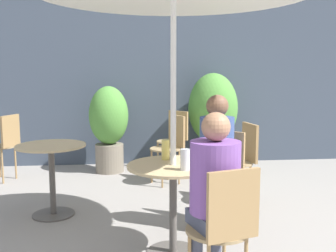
{
  "coord_description": "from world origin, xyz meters",
  "views": [
    {
      "loc": [
        -0.39,
        -2.82,
        1.44
      ],
      "look_at": [
        -0.05,
        0.55,
        0.98
      ],
      "focal_mm": 42.0,
      "sensor_mm": 36.0,
      "label": 1
    }
  ],
  "objects_px": {
    "seated_person_0": "(214,188)",
    "potted_plant_0": "(109,124)",
    "cafe_table_near": "(173,188)",
    "potted_plant_1": "(213,112)",
    "bistro_chair_1": "(223,168)",
    "beer_glass_0": "(166,150)",
    "bistro_chair_3": "(174,135)",
    "bistro_chair_2": "(171,142)",
    "bistro_chair_0": "(225,223)",
    "beer_glass_1": "(185,160)",
    "bistro_chair_5": "(5,141)",
    "cafe_table_far": "(52,164)",
    "seated_person_1": "(216,149)",
    "bistro_chair_4": "(242,155)"
  },
  "relations": [
    {
      "from": "bistro_chair_2",
      "to": "bistro_chair_5",
      "type": "xyz_separation_m",
      "value": [
        -2.18,
        0.31,
        0.0
      ]
    },
    {
      "from": "bistro_chair_2",
      "to": "beer_glass_0",
      "type": "bearing_deg",
      "value": -35.43
    },
    {
      "from": "bistro_chair_3",
      "to": "beer_glass_0",
      "type": "height_order",
      "value": "beer_glass_0"
    },
    {
      "from": "bistro_chair_2",
      "to": "potted_plant_0",
      "type": "xyz_separation_m",
      "value": [
        -0.83,
        0.67,
        0.16
      ]
    },
    {
      "from": "cafe_table_near",
      "to": "bistro_chair_4",
      "type": "xyz_separation_m",
      "value": [
        0.89,
        1.15,
        0.0
      ]
    },
    {
      "from": "bistro_chair_3",
      "to": "seated_person_0",
      "type": "height_order",
      "value": "seated_person_0"
    },
    {
      "from": "seated_person_1",
      "to": "potted_plant_1",
      "type": "xyz_separation_m",
      "value": [
        0.49,
        2.37,
        0.11
      ]
    },
    {
      "from": "bistro_chair_5",
      "to": "seated_person_0",
      "type": "distance_m",
      "value": 3.68
    },
    {
      "from": "cafe_table_far",
      "to": "bistro_chair_3",
      "type": "relative_size",
      "value": 0.82
    },
    {
      "from": "cafe_table_far",
      "to": "bistro_chair_3",
      "type": "bearing_deg",
      "value": 48.67
    },
    {
      "from": "bistro_chair_1",
      "to": "potted_plant_0",
      "type": "relative_size",
      "value": 0.71
    },
    {
      "from": "bistro_chair_0",
      "to": "beer_glass_1",
      "type": "height_order",
      "value": "bistro_chair_0"
    },
    {
      "from": "seated_person_0",
      "to": "beer_glass_1",
      "type": "height_order",
      "value": "seated_person_0"
    },
    {
      "from": "bistro_chair_0",
      "to": "bistro_chair_2",
      "type": "relative_size",
      "value": 1.0
    },
    {
      "from": "bistro_chair_0",
      "to": "cafe_table_near",
      "type": "bearing_deg",
      "value": -90.0
    },
    {
      "from": "bistro_chair_3",
      "to": "potted_plant_0",
      "type": "xyz_separation_m",
      "value": [
        -0.94,
        0.11,
        0.16
      ]
    },
    {
      "from": "bistro_chair_5",
      "to": "bistro_chair_4",
      "type": "bearing_deg",
      "value": 90.0
    },
    {
      "from": "cafe_table_far",
      "to": "beer_glass_0",
      "type": "xyz_separation_m",
      "value": [
        1.07,
        -0.79,
        0.28
      ]
    },
    {
      "from": "bistro_chair_2",
      "to": "bistro_chair_3",
      "type": "relative_size",
      "value": 1.0
    },
    {
      "from": "seated_person_1",
      "to": "potted_plant_1",
      "type": "distance_m",
      "value": 2.42
    },
    {
      "from": "cafe_table_near",
      "to": "beer_glass_1",
      "type": "distance_m",
      "value": 0.33
    },
    {
      "from": "cafe_table_near",
      "to": "bistro_chair_1",
      "type": "relative_size",
      "value": 0.82
    },
    {
      "from": "bistro_chair_2",
      "to": "beer_glass_0",
      "type": "xyz_separation_m",
      "value": [
        -0.25,
        -1.86,
        0.27
      ]
    },
    {
      "from": "bistro_chair_1",
      "to": "bistro_chair_2",
      "type": "height_order",
      "value": "same"
    },
    {
      "from": "cafe_table_near",
      "to": "potted_plant_1",
      "type": "height_order",
      "value": "potted_plant_1"
    },
    {
      "from": "bistro_chair_2",
      "to": "seated_person_1",
      "type": "bearing_deg",
      "value": -19.22
    },
    {
      "from": "bistro_chair_4",
      "to": "potted_plant_0",
      "type": "relative_size",
      "value": 0.71
    },
    {
      "from": "cafe_table_near",
      "to": "beer_glass_1",
      "type": "relative_size",
      "value": 4.63
    },
    {
      "from": "beer_glass_0",
      "to": "bistro_chair_0",
      "type": "bearing_deg",
      "value": -74.12
    },
    {
      "from": "bistro_chair_3",
      "to": "seated_person_0",
      "type": "bearing_deg",
      "value": -47.31
    },
    {
      "from": "bistro_chair_5",
      "to": "potted_plant_1",
      "type": "xyz_separation_m",
      "value": [
        2.9,
        0.48,
        0.31
      ]
    },
    {
      "from": "cafe_table_far",
      "to": "bistro_chair_4",
      "type": "height_order",
      "value": "bistro_chair_4"
    },
    {
      "from": "bistro_chair_4",
      "to": "bistro_chair_5",
      "type": "relative_size",
      "value": 1.0
    },
    {
      "from": "bistro_chair_3",
      "to": "bistro_chair_5",
      "type": "bearing_deg",
      "value": -128.74
    },
    {
      "from": "cafe_table_far",
      "to": "beer_glass_1",
      "type": "relative_size",
      "value": 4.63
    },
    {
      "from": "bistro_chair_0",
      "to": "beer_glass_0",
      "type": "xyz_separation_m",
      "value": [
        -0.27,
        0.94,
        0.27
      ]
    },
    {
      "from": "bistro_chair_5",
      "to": "beer_glass_0",
      "type": "height_order",
      "value": "beer_glass_0"
    },
    {
      "from": "beer_glass_0",
      "to": "seated_person_0",
      "type": "bearing_deg",
      "value": -74.25
    },
    {
      "from": "beer_glass_1",
      "to": "potted_plant_0",
      "type": "xyz_separation_m",
      "value": [
        -0.69,
        2.89,
        -0.1
      ]
    },
    {
      "from": "cafe_table_near",
      "to": "bistro_chair_1",
      "type": "height_order",
      "value": "bistro_chair_1"
    },
    {
      "from": "cafe_table_near",
      "to": "potted_plant_1",
      "type": "distance_m",
      "value": 3.0
    },
    {
      "from": "cafe_table_far",
      "to": "bistro_chair_5",
      "type": "relative_size",
      "value": 0.82
    },
    {
      "from": "beer_glass_1",
      "to": "cafe_table_near",
      "type": "bearing_deg",
      "value": 110.38
    },
    {
      "from": "seated_person_1",
      "to": "bistro_chair_0",
      "type": "bearing_deg",
      "value": -56.71
    },
    {
      "from": "bistro_chair_1",
      "to": "beer_glass_0",
      "type": "relative_size",
      "value": 5.37
    },
    {
      "from": "bistro_chair_4",
      "to": "beer_glass_1",
      "type": "xyz_separation_m",
      "value": [
        -0.83,
        -1.33,
        0.26
      ]
    },
    {
      "from": "bistro_chair_2",
      "to": "potted_plant_0",
      "type": "relative_size",
      "value": 0.71
    },
    {
      "from": "bistro_chair_2",
      "to": "potted_plant_1",
      "type": "distance_m",
      "value": 1.12
    },
    {
      "from": "cafe_table_near",
      "to": "seated_person_0",
      "type": "height_order",
      "value": "seated_person_0"
    },
    {
      "from": "seated_person_0",
      "to": "potted_plant_0",
      "type": "height_order",
      "value": "potted_plant_0"
    }
  ]
}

